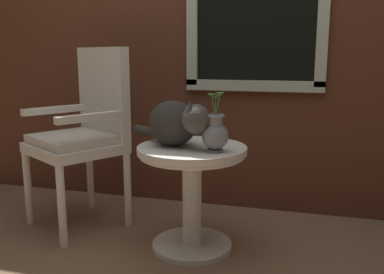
{
  "coord_description": "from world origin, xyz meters",
  "views": [
    {
      "loc": [
        0.78,
        -2.01,
        1.04
      ],
      "look_at": [
        0.2,
        0.05,
        0.62
      ],
      "focal_mm": 39.34,
      "sensor_mm": 36.0,
      "label": 1
    }
  ],
  "objects_px": {
    "wicker_side_table": "(192,178)",
    "pewter_vase_with_ivy": "(215,132)",
    "wicker_chair": "(86,128)",
    "cat": "(176,123)"
  },
  "relations": [
    {
      "from": "pewter_vase_with_ivy",
      "to": "wicker_chair",
      "type": "bearing_deg",
      "value": 162.85
    },
    {
      "from": "pewter_vase_with_ivy",
      "to": "cat",
      "type": "bearing_deg",
      "value": 163.81
    },
    {
      "from": "cat",
      "to": "pewter_vase_with_ivy",
      "type": "xyz_separation_m",
      "value": [
        0.22,
        -0.06,
        -0.03
      ]
    },
    {
      "from": "wicker_chair",
      "to": "cat",
      "type": "bearing_deg",
      "value": -17.48
    },
    {
      "from": "wicker_side_table",
      "to": "wicker_chair",
      "type": "xyz_separation_m",
      "value": [
        -0.72,
        0.18,
        0.21
      ]
    },
    {
      "from": "wicker_side_table",
      "to": "pewter_vase_with_ivy",
      "type": "bearing_deg",
      "value": -30.26
    },
    {
      "from": "wicker_side_table",
      "to": "cat",
      "type": "bearing_deg",
      "value": -167.81
    },
    {
      "from": "wicker_chair",
      "to": "pewter_vase_with_ivy",
      "type": "xyz_separation_m",
      "value": [
        0.86,
        -0.27,
        0.06
      ]
    },
    {
      "from": "wicker_chair",
      "to": "cat",
      "type": "relative_size",
      "value": 2.14
    },
    {
      "from": "wicker_chair",
      "to": "cat",
      "type": "height_order",
      "value": "wicker_chair"
    }
  ]
}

